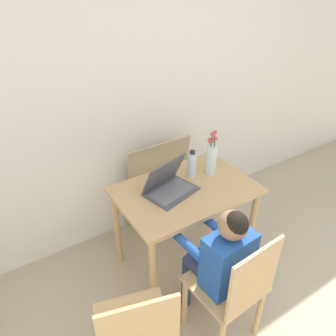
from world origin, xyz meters
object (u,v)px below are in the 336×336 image
Objects in this scene: chair_occupied at (234,290)px; laptop at (169,185)px; person_seated at (221,257)px; water_bottle at (192,164)px; flower_vase at (212,157)px.

chair_occupied is 0.80m from laptop.
chair_occupied is 0.21m from person_seated.
water_bottle is at bearing 1.24° from laptop.
person_seated is at bearing -105.48° from laptop.
water_bottle reaches higher than chair_occupied.
laptop reaches higher than chair_occupied.
flower_vase reaches higher than person_seated.
flower_vase is at bearing -18.95° from water_bottle.
person_seated is at bearing -90.00° from chair_occupied.
chair_occupied is at bearing -118.24° from flower_vase.
laptop is 0.27m from water_bottle.
person_seated is (-0.01, 0.12, 0.17)m from chair_occupied.
water_bottle is at bearing -115.31° from person_seated.
person_seated is at bearing -111.53° from water_bottle.
water_bottle is (-0.14, 0.05, -0.04)m from flower_vase.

